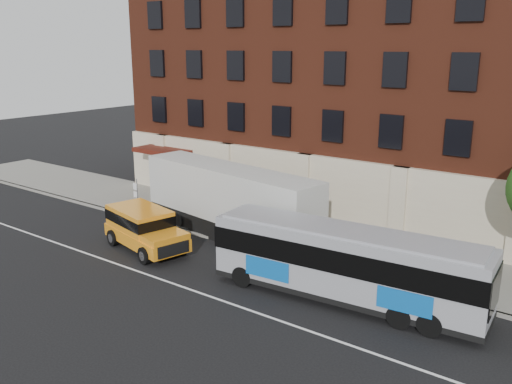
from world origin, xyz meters
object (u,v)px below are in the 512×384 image
Objects in this scene: yellow_suv at (143,226)px; shipping_container at (230,203)px; sign_pole at (137,196)px; city_bus at (346,262)px.

shipping_container is at bearing 59.64° from yellow_suv.
shipping_container reaches higher than yellow_suv.
shipping_container is (2.44, 4.16, 0.73)m from yellow_suv.
shipping_container is (6.68, 0.83, 0.50)m from sign_pole.
city_bus is at bearing -9.38° from sign_pole.
city_bus is 11.44m from yellow_suv.
yellow_suv is 4.88m from shipping_container.
city_bus reaches higher than yellow_suv.
shipping_container is at bearing 159.17° from city_bus.
sign_pole is at bearing 141.87° from yellow_suv.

